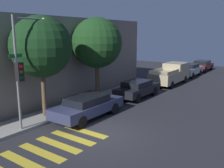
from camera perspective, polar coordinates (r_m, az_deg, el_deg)
The scene contains 11 objects.
ground_plane at distance 12.40m, azimuth -2.76°, elevation -11.43°, with size 60.00×60.00×0.00m, color #28282D.
sidewalk at distance 15.16m, azimuth -15.31°, elevation -7.19°, with size 26.00×1.94×0.14m, color gray.
crosswalk at distance 11.08m, azimuth -15.79°, elevation -14.82°, with size 5.91×2.60×0.00m.
traffic_light_pole at distance 12.85m, azimuth -19.43°, elevation 5.40°, with size 2.25×0.56×5.68m.
sedan_near_corner at distance 14.53m, azimuth -5.57°, elevation -4.96°, with size 4.69×1.86×1.32m.
sedan_middle at distance 19.06m, azimuth 5.80°, elevation -0.99°, with size 4.27×1.77×1.31m.
pickup_truck at distance 24.74m, azimuth 13.32°, elevation 2.27°, with size 5.42×2.02×1.93m.
sedan_far_end at distance 29.70m, azimuth 17.24°, elevation 3.18°, with size 4.38×1.84×1.41m.
sedan_tail_of_row at distance 34.52m, azimuth 19.94°, elevation 4.05°, with size 4.34×1.81×1.34m.
tree_near_corner at distance 14.44m, azimuth -15.87°, elevation 8.17°, with size 3.43×3.43×5.82m.
tree_midblock at distance 17.89m, azimuth -3.47°, elevation 9.34°, with size 3.56×3.56×5.94m.
Camera 1 is at (-8.92, -7.12, 4.85)m, focal length 40.00 mm.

